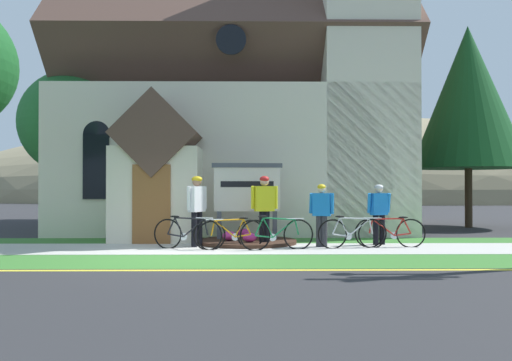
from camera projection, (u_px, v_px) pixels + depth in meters
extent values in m
plane|color=#2B2B2D|center=(194.00, 240.00, 15.00)|extent=(140.00, 140.00, 0.00)
cube|color=#B7B5AD|center=(227.00, 249.00, 12.83)|extent=(32.00, 2.29, 0.01)
cube|color=#38722D|center=(222.00, 261.00, 10.67)|extent=(32.00, 2.03, 0.01)
cube|color=#38722D|center=(230.00, 241.00, 14.74)|extent=(24.00, 1.54, 0.01)
cube|color=yellow|center=(219.00, 270.00, 9.50)|extent=(28.00, 0.16, 0.01)
cube|color=beige|center=(236.00, 167.00, 20.97)|extent=(11.30, 10.86, 4.62)
cube|color=brown|center=(236.00, 65.00, 21.02)|extent=(11.80, 11.06, 11.06)
cube|color=beige|center=(364.00, 52.00, 17.04)|extent=(2.81, 2.81, 11.76)
cube|color=beige|center=(157.00, 194.00, 14.71)|extent=(2.40, 1.60, 2.60)
cube|color=brown|center=(157.00, 135.00, 14.73)|extent=(2.40, 1.80, 2.40)
cube|color=brown|center=(151.00, 204.00, 13.88)|extent=(1.00, 0.06, 2.10)
cube|color=black|center=(96.00, 167.00, 15.46)|extent=(0.76, 0.06, 1.90)
cone|color=black|center=(96.00, 134.00, 15.48)|extent=(0.80, 0.06, 0.80)
cylinder|color=black|center=(231.00, 40.00, 15.56)|extent=(0.90, 0.06, 0.90)
cube|color=#474C56|center=(219.00, 227.00, 14.27)|extent=(0.12, 0.12, 0.85)
cube|color=#474C56|center=(275.00, 227.00, 14.37)|extent=(0.12, 0.12, 0.85)
cube|color=silver|center=(247.00, 189.00, 14.33)|extent=(1.80, 0.18, 1.19)
cube|color=#474C56|center=(247.00, 165.00, 14.34)|extent=(1.92, 0.22, 0.12)
cube|color=black|center=(247.00, 184.00, 14.29)|extent=(1.44, 0.09, 0.16)
cylinder|color=#382319|center=(247.00, 242.00, 14.01)|extent=(2.63, 2.63, 0.10)
ellipsoid|color=#CC338C|center=(266.00, 235.00, 14.08)|extent=(0.36, 0.36, 0.24)
ellipsoid|color=#CC338C|center=(244.00, 233.00, 14.72)|extent=(0.36, 0.36, 0.24)
ellipsoid|color=#CC338C|center=(229.00, 236.00, 13.89)|extent=(0.36, 0.36, 0.24)
ellipsoid|color=#CC338C|center=(250.00, 237.00, 13.46)|extent=(0.36, 0.36, 0.24)
torus|color=black|center=(332.00, 234.00, 12.88)|extent=(0.74, 0.12, 0.74)
torus|color=black|center=(372.00, 234.00, 13.01)|extent=(0.74, 0.12, 0.74)
cylinder|color=#B7B7BC|center=(359.00, 228.00, 12.97)|extent=(0.55, 0.10, 0.45)
cylinder|color=#B7B7BC|center=(354.00, 218.00, 12.96)|extent=(0.75, 0.13, 0.07)
cylinder|color=#B7B7BC|center=(344.00, 227.00, 12.92)|extent=(0.26, 0.07, 0.47)
cylinder|color=#B7B7BC|center=(340.00, 235.00, 12.91)|extent=(0.41, 0.08, 0.09)
cylinder|color=#B7B7BC|center=(336.00, 226.00, 12.89)|extent=(0.22, 0.06, 0.42)
cylinder|color=#B7B7BC|center=(371.00, 226.00, 13.01)|extent=(0.12, 0.05, 0.37)
ellipsoid|color=black|center=(340.00, 217.00, 12.91)|extent=(0.25, 0.11, 0.05)
cylinder|color=silver|center=(369.00, 218.00, 13.01)|extent=(0.44, 0.08, 0.03)
cylinder|color=silver|center=(348.00, 236.00, 12.93)|extent=(0.18, 0.04, 0.18)
torus|color=black|center=(251.00, 234.00, 12.95)|extent=(0.69, 0.29, 0.72)
torus|color=black|center=(211.00, 236.00, 12.59)|extent=(0.69, 0.29, 0.72)
cylinder|color=orange|center=(225.00, 229.00, 12.71)|extent=(0.52, 0.22, 0.44)
cylinder|color=orange|center=(229.00, 220.00, 12.76)|extent=(0.71, 0.29, 0.05)
cylinder|color=orange|center=(239.00, 228.00, 12.85)|extent=(0.25, 0.12, 0.44)
cylinder|color=orange|center=(243.00, 236.00, 12.88)|extent=(0.39, 0.18, 0.09)
cylinder|color=orange|center=(247.00, 227.00, 12.92)|extent=(0.21, 0.11, 0.39)
cylinder|color=orange|center=(213.00, 228.00, 12.60)|extent=(0.12, 0.07, 0.37)
ellipsoid|color=black|center=(244.00, 218.00, 12.89)|extent=(0.25, 0.16, 0.05)
cylinder|color=silver|center=(215.00, 220.00, 12.62)|extent=(0.42, 0.18, 0.03)
cylinder|color=silver|center=(235.00, 237.00, 12.81)|extent=(0.18, 0.08, 0.18)
torus|color=black|center=(168.00, 234.00, 12.88)|extent=(0.72, 0.26, 0.75)
torus|color=black|center=(208.00, 235.00, 12.58)|extent=(0.72, 0.26, 0.75)
cylinder|color=black|center=(194.00, 228.00, 12.69)|extent=(0.55, 0.20, 0.47)
cylinder|color=black|center=(190.00, 218.00, 12.72)|extent=(0.75, 0.27, 0.05)
cylinder|color=black|center=(179.00, 227.00, 12.80)|extent=(0.26, 0.11, 0.47)
cylinder|color=black|center=(176.00, 235.00, 12.82)|extent=(0.41, 0.16, 0.09)
cylinder|color=black|center=(171.00, 226.00, 12.86)|extent=(0.22, 0.10, 0.42)
cylinder|color=black|center=(206.00, 227.00, 12.60)|extent=(0.12, 0.07, 0.39)
ellipsoid|color=black|center=(175.00, 216.00, 12.84)|extent=(0.25, 0.15, 0.05)
cylinder|color=silver|center=(204.00, 218.00, 12.61)|extent=(0.43, 0.16, 0.03)
cylinder|color=silver|center=(183.00, 237.00, 12.76)|extent=(0.18, 0.07, 0.18)
torus|color=black|center=(411.00, 233.00, 13.12)|extent=(0.73, 0.08, 0.73)
torus|color=black|center=(369.00, 233.00, 13.17)|extent=(0.73, 0.08, 0.73)
cylinder|color=#A51E19|center=(383.00, 227.00, 13.15)|extent=(0.55, 0.07, 0.44)
cylinder|color=#A51E19|center=(388.00, 219.00, 13.15)|extent=(0.76, 0.08, 0.05)
cylinder|color=#A51E19|center=(399.00, 227.00, 13.14)|extent=(0.26, 0.05, 0.44)
cylinder|color=#A51E19|center=(402.00, 234.00, 13.13)|extent=(0.41, 0.06, 0.09)
cylinder|color=#A51E19|center=(407.00, 226.00, 13.13)|extent=(0.22, 0.05, 0.39)
cylinder|color=#A51E19|center=(371.00, 226.00, 13.17)|extent=(0.12, 0.04, 0.37)
ellipsoid|color=black|center=(403.00, 217.00, 13.13)|extent=(0.24, 0.09, 0.05)
cylinder|color=silver|center=(373.00, 218.00, 13.17)|extent=(0.44, 0.05, 0.03)
cylinder|color=silver|center=(394.00, 235.00, 13.14)|extent=(0.18, 0.03, 0.18)
torus|color=black|center=(255.00, 236.00, 12.48)|extent=(0.74, 0.19, 0.75)
torus|color=black|center=(298.00, 235.00, 12.72)|extent=(0.74, 0.19, 0.75)
cylinder|color=#19723F|center=(284.00, 228.00, 12.64)|extent=(0.57, 0.15, 0.44)
cylinder|color=#19723F|center=(279.00, 219.00, 12.62)|extent=(0.78, 0.20, 0.09)
cylinder|color=#19723F|center=(268.00, 228.00, 12.55)|extent=(0.27, 0.09, 0.49)
cylinder|color=#19723F|center=(264.00, 236.00, 12.53)|extent=(0.43, 0.12, 0.09)
cylinder|color=#19723F|center=(259.00, 227.00, 12.51)|extent=(0.23, 0.08, 0.43)
cylinder|color=#19723F|center=(297.00, 227.00, 12.71)|extent=(0.13, 0.06, 0.37)
ellipsoid|color=black|center=(263.00, 216.00, 12.53)|extent=(0.25, 0.13, 0.05)
cylinder|color=silver|center=(295.00, 219.00, 12.70)|extent=(0.44, 0.12, 0.03)
cylinder|color=silver|center=(273.00, 237.00, 12.58)|extent=(0.18, 0.06, 0.18)
cylinder|color=black|center=(376.00, 230.00, 13.67)|extent=(0.15, 0.15, 0.78)
cylinder|color=black|center=(382.00, 230.00, 13.74)|extent=(0.15, 0.15, 0.78)
cube|color=blue|center=(379.00, 204.00, 13.72)|extent=(0.48, 0.34, 0.57)
sphere|color=beige|center=(379.00, 189.00, 13.72)|extent=(0.20, 0.20, 0.20)
ellipsoid|color=silver|center=(379.00, 187.00, 13.72)|extent=(0.29, 0.31, 0.14)
cylinder|color=blue|center=(369.00, 203.00, 13.65)|extent=(0.09, 0.17, 0.52)
cylinder|color=blue|center=(388.00, 203.00, 13.78)|extent=(0.09, 0.21, 0.52)
cylinder|color=#2D2D33|center=(324.00, 232.00, 13.18)|extent=(0.15, 0.15, 0.78)
cylinder|color=#2D2D33|center=(319.00, 231.00, 13.22)|extent=(0.15, 0.15, 0.78)
cube|color=blue|center=(322.00, 205.00, 13.21)|extent=(0.48, 0.32, 0.57)
sphere|color=beige|center=(322.00, 189.00, 13.21)|extent=(0.20, 0.20, 0.20)
ellipsoid|color=gold|center=(322.00, 187.00, 13.21)|extent=(0.27, 0.30, 0.14)
cylinder|color=blue|center=(332.00, 204.00, 13.09)|extent=(0.09, 0.12, 0.52)
cylinder|color=blue|center=(311.00, 203.00, 13.32)|extent=(0.09, 0.22, 0.52)
cylinder|color=black|center=(199.00, 229.00, 13.36)|extent=(0.15, 0.15, 0.88)
cylinder|color=black|center=(194.00, 230.00, 13.15)|extent=(0.15, 0.15, 0.88)
cube|color=silver|center=(197.00, 199.00, 13.26)|extent=(0.42, 0.53, 0.64)
sphere|color=#936B51|center=(197.00, 182.00, 13.27)|extent=(0.23, 0.23, 0.23)
ellipsoid|color=gold|center=(197.00, 179.00, 13.27)|extent=(0.36, 0.35, 0.16)
cylinder|color=silver|center=(205.00, 198.00, 13.51)|extent=(0.09, 0.18, 0.59)
cylinder|color=silver|center=(189.00, 198.00, 13.02)|extent=(0.09, 0.14, 0.58)
cylinder|color=black|center=(267.00, 228.00, 13.51)|extent=(0.15, 0.15, 0.88)
cylinder|color=black|center=(262.00, 229.00, 13.48)|extent=(0.15, 0.15, 0.88)
cube|color=yellow|center=(264.00, 199.00, 13.51)|extent=(0.53, 0.32, 0.65)
sphere|color=tan|center=(264.00, 182.00, 13.51)|extent=(0.23, 0.23, 0.23)
ellipsoid|color=red|center=(264.00, 179.00, 13.51)|extent=(0.31, 0.34, 0.16)
cylinder|color=yellow|center=(276.00, 197.00, 13.55)|extent=(0.09, 0.13, 0.59)
cylinder|color=yellow|center=(253.00, 197.00, 13.47)|extent=(0.09, 0.19, 0.59)
cylinder|color=#3D2D1E|center=(469.00, 198.00, 19.67)|extent=(0.27, 0.27, 2.20)
cone|color=#14471E|center=(468.00, 97.00, 19.72)|extent=(4.20, 4.20, 5.34)
cylinder|color=#4C3823|center=(74.00, 206.00, 17.85)|extent=(0.30, 0.30, 1.73)
ellipsoid|color=#23662D|center=(74.00, 123.00, 17.89)|extent=(3.63, 3.63, 3.55)
ellipsoid|color=#847A5B|center=(347.00, 199.00, 66.22)|extent=(103.61, 46.89, 19.70)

